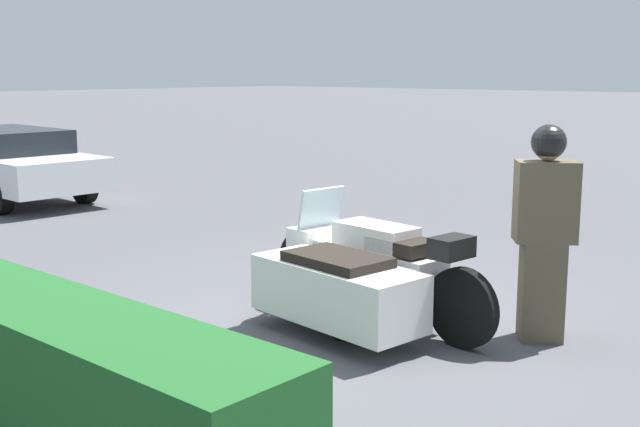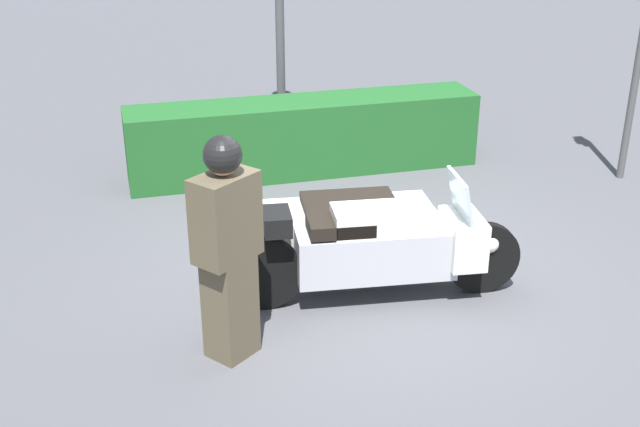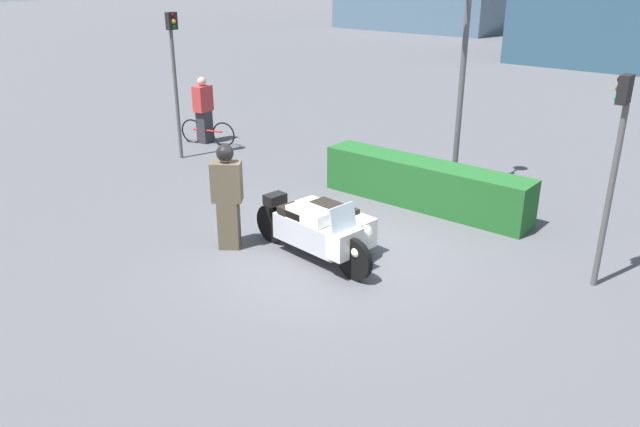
{
  "view_description": "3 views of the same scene",
  "coord_description": "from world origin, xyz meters",
  "px_view_note": "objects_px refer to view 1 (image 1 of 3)",
  "views": [
    {
      "loc": [
        -4.49,
        5.37,
        2.3
      ],
      "look_at": [
        0.25,
        -0.03,
        1.01
      ],
      "focal_mm": 45.0,
      "sensor_mm": 36.0,
      "label": 1
    },
    {
      "loc": [
        -2.29,
        -6.41,
        3.7
      ],
      "look_at": [
        -0.53,
        0.03,
        0.73
      ],
      "focal_mm": 45.0,
      "sensor_mm": 36.0,
      "label": 2
    },
    {
      "loc": [
        6.0,
        -7.59,
        4.63
      ],
      "look_at": [
        -0.12,
        -0.12,
        0.75
      ],
      "focal_mm": 35.0,
      "sensor_mm": 36.0,
      "label": 3
    }
  ],
  "objects_px": {
    "police_motorcycle": "(347,277)",
    "officer_rider": "(545,228)",
    "hedge_bush_curbside": "(26,365)",
    "parked_car_background": "(4,161)"
  },
  "relations": [
    {
      "from": "police_motorcycle",
      "to": "officer_rider",
      "type": "bearing_deg",
      "value": -143.1
    },
    {
      "from": "police_motorcycle",
      "to": "officer_rider",
      "type": "distance_m",
      "value": 1.77
    },
    {
      "from": "officer_rider",
      "to": "parked_car_background",
      "type": "height_order",
      "value": "officer_rider"
    },
    {
      "from": "police_motorcycle",
      "to": "hedge_bush_curbside",
      "type": "bearing_deg",
      "value": 94.02
    },
    {
      "from": "police_motorcycle",
      "to": "officer_rider",
      "type": "height_order",
      "value": "officer_rider"
    },
    {
      "from": "police_motorcycle",
      "to": "hedge_bush_curbside",
      "type": "xyz_separation_m",
      "value": [
        0.14,
        3.03,
        -0.01
      ]
    },
    {
      "from": "officer_rider",
      "to": "parked_car_background",
      "type": "xyz_separation_m",
      "value": [
        10.73,
        -0.72,
        -0.29
      ]
    },
    {
      "from": "police_motorcycle",
      "to": "parked_car_background",
      "type": "distance_m",
      "value": 9.41
    },
    {
      "from": "officer_rider",
      "to": "hedge_bush_curbside",
      "type": "distance_m",
      "value": 4.23
    },
    {
      "from": "hedge_bush_curbside",
      "to": "parked_car_background",
      "type": "xyz_separation_m",
      "value": [
        9.14,
        -4.61,
        0.22
      ]
    }
  ]
}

